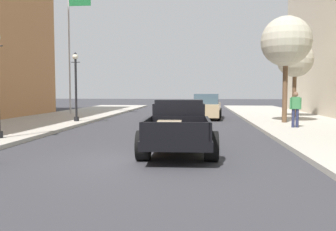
# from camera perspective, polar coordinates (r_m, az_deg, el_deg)

# --- Properties ---
(ground_plane) EXTENTS (140.00, 140.00, 0.00)m
(ground_plane) POSITION_cam_1_polar(r_m,az_deg,el_deg) (9.40, -5.43, -7.35)
(ground_plane) COLOR #333338
(hotrod_truck_black) EXTENTS (2.29, 4.98, 1.58)m
(hotrod_truck_black) POSITION_cam_1_polar(r_m,az_deg,el_deg) (10.85, 1.79, -1.78)
(hotrod_truck_black) COLOR black
(hotrod_truck_black) RESTS_ON ground
(car_background_tan) EXTENTS (2.12, 4.42, 1.65)m
(car_background_tan) POSITION_cam_1_polar(r_m,az_deg,el_deg) (23.26, 6.33, 1.34)
(car_background_tan) COLOR tan
(car_background_tan) RESTS_ON ground
(pedestrian_sidewalk_right) EXTENTS (0.53, 0.22, 1.65)m
(pedestrian_sidewalk_right) POSITION_cam_1_polar(r_m,az_deg,el_deg) (17.30, 20.00, 1.26)
(pedestrian_sidewalk_right) COLOR #232847
(pedestrian_sidewalk_right) RESTS_ON sidewalk_right
(street_lamp_far) EXTENTS (0.50, 0.32, 3.85)m
(street_lamp_far) POSITION_cam_1_polar(r_m,az_deg,el_deg) (20.32, -14.74, 5.41)
(street_lamp_far) COLOR black
(street_lamp_far) RESTS_ON sidewalk_left
(flagpole) EXTENTS (1.74, 0.16, 9.16)m
(flagpole) POSITION_cam_1_polar(r_m,az_deg,el_deg) (27.19, -15.31, 12.19)
(flagpole) COLOR #B2B2B7
(flagpole) RESTS_ON sidewalk_left
(street_tree_second) EXTENTS (2.65, 2.65, 5.65)m
(street_tree_second) POSITION_cam_1_polar(r_m,az_deg,el_deg) (20.03, 18.64, 11.27)
(street_tree_second) COLOR brown
(street_tree_second) RESTS_ON sidewalk_right
(street_tree_third) EXTENTS (2.32, 2.32, 4.91)m
(street_tree_third) POSITION_cam_1_polar(r_m,az_deg,el_deg) (24.51, 19.94, 8.51)
(street_tree_third) COLOR brown
(street_tree_third) RESTS_ON sidewalk_right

